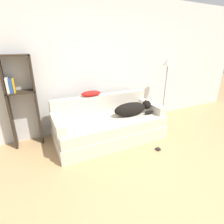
{
  "coord_description": "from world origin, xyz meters",
  "views": [
    {
      "loc": [
        -1.51,
        -1.09,
        1.76
      ],
      "look_at": [
        -0.2,
        1.58,
        0.61
      ],
      "focal_mm": 28.0,
      "sensor_mm": 36.0,
      "label": 1
    }
  ],
  "objects_px": {
    "bookshelf": "(20,97)",
    "power_adapter": "(158,149)",
    "dog": "(132,109)",
    "floor_lamp": "(167,72)",
    "throw_pillow": "(91,93)",
    "laptop": "(101,120)",
    "couch": "(110,129)"
  },
  "relations": [
    {
      "from": "dog",
      "to": "floor_lamp",
      "type": "distance_m",
      "value": 1.31
    },
    {
      "from": "bookshelf",
      "to": "floor_lamp",
      "type": "relative_size",
      "value": 1.08
    },
    {
      "from": "bookshelf",
      "to": "floor_lamp",
      "type": "distance_m",
      "value": 3.05
    },
    {
      "from": "power_adapter",
      "to": "floor_lamp",
      "type": "bearing_deg",
      "value": 46.42
    },
    {
      "from": "couch",
      "to": "throw_pillow",
      "type": "bearing_deg",
      "value": 118.46
    },
    {
      "from": "floor_lamp",
      "to": "power_adapter",
      "type": "xyz_separation_m",
      "value": [
        -0.98,
        -1.03,
        -1.16
      ]
    },
    {
      "from": "bookshelf",
      "to": "power_adapter",
      "type": "distance_m",
      "value": 2.57
    },
    {
      "from": "couch",
      "to": "throw_pillow",
      "type": "xyz_separation_m",
      "value": [
        -0.22,
        0.4,
        0.64
      ]
    },
    {
      "from": "couch",
      "to": "floor_lamp",
      "type": "relative_size",
      "value": 1.39
    },
    {
      "from": "floor_lamp",
      "to": "couch",
      "type": "bearing_deg",
      "value": -169.72
    },
    {
      "from": "throw_pillow",
      "to": "floor_lamp",
      "type": "height_order",
      "value": "floor_lamp"
    },
    {
      "from": "dog",
      "to": "bookshelf",
      "type": "xyz_separation_m",
      "value": [
        -1.92,
        0.59,
        0.33
      ]
    },
    {
      "from": "throw_pillow",
      "to": "bookshelf",
      "type": "xyz_separation_m",
      "value": [
        -1.24,
        0.13,
        0.05
      ]
    },
    {
      "from": "dog",
      "to": "power_adapter",
      "type": "distance_m",
      "value": 0.9
    },
    {
      "from": "dog",
      "to": "throw_pillow",
      "type": "xyz_separation_m",
      "value": [
        -0.68,
        0.46,
        0.28
      ]
    },
    {
      "from": "couch",
      "to": "throw_pillow",
      "type": "relative_size",
      "value": 5.17
    },
    {
      "from": "couch",
      "to": "bookshelf",
      "type": "relative_size",
      "value": 1.29
    },
    {
      "from": "bookshelf",
      "to": "power_adapter",
      "type": "height_order",
      "value": "bookshelf"
    },
    {
      "from": "couch",
      "to": "power_adapter",
      "type": "bearing_deg",
      "value": -51.2
    },
    {
      "from": "laptop",
      "to": "floor_lamp",
      "type": "distance_m",
      "value": 1.94
    },
    {
      "from": "bookshelf",
      "to": "throw_pillow",
      "type": "bearing_deg",
      "value": -5.92
    },
    {
      "from": "bookshelf",
      "to": "power_adapter",
      "type": "bearing_deg",
      "value": -31.74
    },
    {
      "from": "power_adapter",
      "to": "couch",
      "type": "bearing_deg",
      "value": 128.8
    },
    {
      "from": "dog",
      "to": "laptop",
      "type": "bearing_deg",
      "value": 179.05
    },
    {
      "from": "dog",
      "to": "laptop",
      "type": "distance_m",
      "value": 0.67
    },
    {
      "from": "throw_pillow",
      "to": "floor_lamp",
      "type": "bearing_deg",
      "value": -3.6
    },
    {
      "from": "power_adapter",
      "to": "dog",
      "type": "bearing_deg",
      "value": 101.06
    },
    {
      "from": "couch",
      "to": "bookshelf",
      "type": "height_order",
      "value": "bookshelf"
    },
    {
      "from": "laptop",
      "to": "bookshelf",
      "type": "height_order",
      "value": "bookshelf"
    },
    {
      "from": "throw_pillow",
      "to": "bookshelf",
      "type": "height_order",
      "value": "bookshelf"
    },
    {
      "from": "laptop",
      "to": "dog",
      "type": "bearing_deg",
      "value": 13.34
    },
    {
      "from": "throw_pillow",
      "to": "floor_lamp",
      "type": "xyz_separation_m",
      "value": [
        1.79,
        -0.11,
        0.32
      ]
    }
  ]
}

